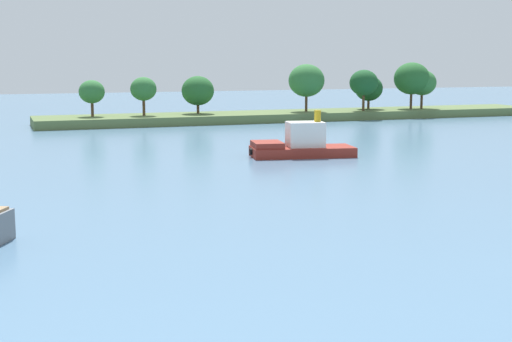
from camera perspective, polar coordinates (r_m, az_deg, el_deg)
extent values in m
cube|color=#566B3D|center=(121.89, 3.74, 4.45)|extent=(88.06, 10.98, 1.39)
cylinder|color=#513823|center=(113.05, -12.93, 4.82)|extent=(0.44, 0.44, 2.22)
ellipsoid|color=#2D6B33|center=(112.90, -12.98, 6.18)|extent=(3.95, 3.95, 3.55)
cylinder|color=#513823|center=(113.50, -8.94, 5.03)|extent=(0.44, 0.44, 2.52)
ellipsoid|color=#2D6B33|center=(113.35, -8.97, 6.49)|extent=(4.08, 4.08, 3.67)
cylinder|color=#513823|center=(116.65, -4.65, 4.98)|extent=(0.44, 0.44, 1.60)
ellipsoid|color=#235B28|center=(116.49, -4.67, 6.40)|extent=(5.25, 5.25, 4.72)
cylinder|color=#513823|center=(121.28, 4.03, 5.42)|extent=(0.44, 0.44, 2.79)
ellipsoid|color=#2D6B33|center=(121.11, 4.05, 7.22)|extent=(6.05, 6.05, 5.45)
cylinder|color=#513823|center=(123.92, 8.56, 5.43)|extent=(0.44, 0.44, 2.85)
ellipsoid|color=#194C23|center=(123.77, 8.60, 6.98)|extent=(4.87, 4.87, 4.38)
cylinder|color=#513823|center=(128.71, 8.96, 5.28)|extent=(0.44, 0.44, 1.69)
ellipsoid|color=#194C23|center=(128.57, 8.99, 6.53)|extent=(4.92, 4.92, 4.43)
cylinder|color=#513823|center=(130.90, 12.27, 5.50)|extent=(0.44, 0.44, 2.85)
ellipsoid|color=#235B28|center=(130.74, 12.32, 7.23)|extent=(6.30, 6.30, 5.67)
cylinder|color=#513823|center=(131.91, 13.07, 5.45)|extent=(0.44, 0.44, 2.61)
ellipsoid|color=#2D6B33|center=(131.76, 13.12, 6.88)|extent=(5.00, 5.00, 4.50)
cube|color=maroon|center=(74.95, 3.71, 1.56)|extent=(11.27, 6.14, 1.02)
cube|color=maroon|center=(74.06, 0.91, 2.12)|extent=(3.63, 4.36, 0.60)
cube|color=white|center=(74.81, 3.95, 2.94)|extent=(4.17, 3.42, 2.60)
cylinder|color=gold|center=(74.96, 4.94, 4.40)|extent=(0.70, 0.70, 1.20)
cylinder|color=black|center=(73.85, -0.39, 1.55)|extent=(0.42, 0.74, 0.70)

